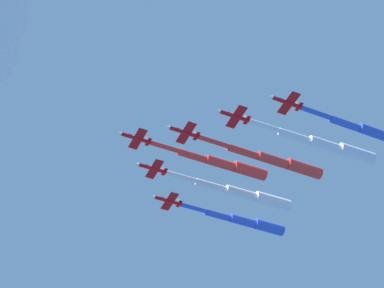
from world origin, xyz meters
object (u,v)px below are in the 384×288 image
jet_port_mid (326,145)px  jet_port_inner (274,160)px  jet_port_outer (375,133)px  jet_lead (221,163)px  jet_starboard_mid (243,221)px  jet_starboard_inner (243,193)px

jet_port_mid → jet_port_inner: bearing=-121.4°
jet_port_mid → jet_port_outer: bearing=57.4°
jet_port_mid → jet_lead: bearing=-119.1°
jet_port_outer → jet_port_mid: bearing=-122.6°
jet_starboard_mid → jet_port_outer: (49.36, 27.00, -1.24)m
jet_port_inner → jet_starboard_inner: size_ratio=0.96×
jet_lead → jet_port_outer: size_ratio=0.96×
jet_lead → jet_port_mid: jet_lead is taller
jet_port_mid → jet_starboard_inner: bearing=-148.5°
jet_port_outer → jet_port_inner: bearing=-122.0°
jet_starboard_inner → jet_starboard_mid: size_ratio=1.13×
jet_lead → jet_starboard_mid: jet_lead is taller
jet_port_inner → jet_port_outer: (15.75, 25.22, 0.58)m
jet_lead → jet_starboard_inner: jet_starboard_inner is taller
jet_starboard_inner → jet_port_mid: bearing=31.5°
jet_starboard_inner → jet_port_outer: bearing=39.0°
jet_lead → jet_port_inner: (7.16, 14.11, -2.75)m
jet_starboard_inner → jet_lead: bearing=-34.2°
jet_port_inner → jet_starboard_mid: 33.70m
jet_port_inner → jet_port_outer: bearing=58.0°
jet_starboard_mid → jet_port_outer: 56.27m
jet_lead → jet_starboard_inner: bearing=145.8°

